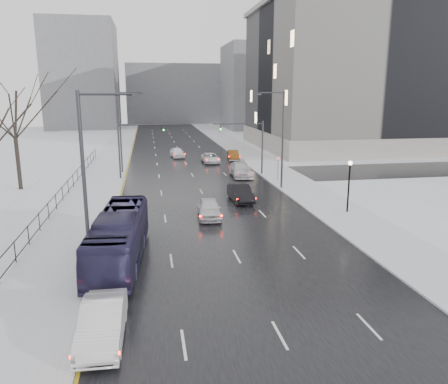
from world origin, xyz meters
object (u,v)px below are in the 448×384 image
no_uturn_sign (278,161)px  sedan_right_distant (233,155)px  sedan_left_near (102,322)px  sedan_right_near (240,193)px  streetlight_l_far (122,128)px  streetlight_l_near (89,178)px  sedan_right_far (241,170)px  mast_signal_left (128,144)px  sedan_center_near (209,208)px  mast_signal_right (254,141)px  sedan_center_far (177,152)px  sedan_right_cross (211,158)px  lamppost_r_mid (349,179)px  tree_park_e (21,190)px  bus (119,237)px  streetlight_r_mid (281,135)px

no_uturn_sign → sedan_right_distant: no_uturn_sign is taller
sedan_left_near → sedan_right_near: (10.28, 21.58, -0.02)m
streetlight_l_far → sedan_right_distant: size_ratio=2.39×
streetlight_l_near → sedan_right_far: 30.87m
mast_signal_left → sedan_center_near: (6.83, -17.33, -3.30)m
mast_signal_right → sedan_center_far: mast_signal_right is taller
streetlight_l_near → sedan_right_distant: (15.37, 40.03, -4.89)m
sedan_right_cross → sedan_right_distant: (3.70, 2.12, 0.02)m
lamppost_r_mid → streetlight_l_far: bearing=131.1°
sedan_right_cross → sedan_right_distant: size_ratio=1.15×
mast_signal_right → sedan_right_far: 3.76m
tree_park_e → sedan_right_near: bearing=-21.8°
no_uturn_sign → sedan_center_near: (-9.70, -13.34, -1.49)m
streetlight_l_far → bus: 29.78m
sedan_left_near → sedan_center_near: bearing=69.5°
sedan_left_near → sedan_right_distant: size_ratio=1.15×
streetlight_r_mid → streetlight_l_near: same height
streetlight_l_far → mast_signal_left: (0.84, -4.00, -1.51)m
sedan_left_near → sedan_center_far: sedan_left_near is taller
sedan_right_near → sedan_right_distant: size_ratio=1.12×
sedan_right_near → sedan_left_near: bearing=-117.3°
streetlight_l_near → sedan_right_cross: 39.97m
bus → sedan_center_near: 10.44m
mast_signal_left → sedan_left_near: mast_signal_left is taller
mast_signal_right → sedan_right_near: 13.63m
streetlight_l_near → mast_signal_left: streetlight_l_near is taller
sedan_right_distant → bus: bearing=-105.7°
no_uturn_sign → bus: bus is taller
bus → sedan_right_near: size_ratio=2.29×
tree_park_e → sedan_center_far: size_ratio=3.05×
sedan_right_near → tree_park_e: bearing=156.4°
sedan_right_distant → sedan_right_far: bearing=-92.1°
tree_park_e → mast_signal_right: bearing=8.9°
streetlight_r_mid → mast_signal_right: streetlight_r_mid is taller
bus → mast_signal_right: bearing=65.3°
bus → sedan_right_distant: 40.11m
streetlight_r_mid → streetlight_l_near: bearing=-129.2°
streetlight_l_far → mast_signal_right: (15.49, -4.00, -1.51)m
mast_signal_left → sedan_center_far: mast_signal_left is taller
sedan_left_near → sedan_right_distant: 48.34m
sedan_right_near → sedan_center_far: sedan_right_near is taller
sedan_left_near → no_uturn_sign: bearing=62.7°
tree_park_e → sedan_left_near: 32.07m
streetlight_l_near → sedan_right_far: (13.77, 27.21, -4.76)m
sedan_left_near → sedan_right_far: size_ratio=0.85×
mast_signal_right → sedan_left_near: 37.22m
lamppost_r_mid → sedan_right_far: size_ratio=0.75×
lamppost_r_mid → mast_signal_right: (-3.67, 18.00, 1.16)m
no_uturn_sign → sedan_right_near: size_ratio=0.57×
streetlight_l_near → bus: streetlight_l_near is taller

